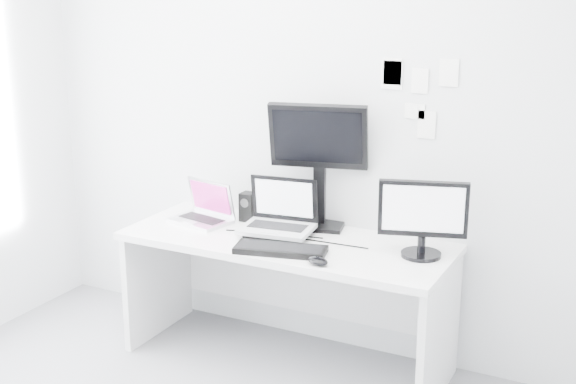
{
  "coord_description": "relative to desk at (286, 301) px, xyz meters",
  "views": [
    {
      "loc": [
        1.81,
        -2.3,
        2.11
      ],
      "look_at": [
        0.02,
        1.23,
        1.0
      ],
      "focal_mm": 48.53,
      "sensor_mm": 36.0,
      "label": 1
    }
  ],
  "objects": [
    {
      "name": "mouse",
      "position": [
        0.32,
        -0.28,
        0.38
      ],
      "size": [
        0.13,
        0.11,
        0.04
      ],
      "primitive_type": "ellipsoid",
      "rotation": [
        0.0,
        0.0,
        -0.31
      ],
      "color": "black",
      "rests_on": "desk"
    },
    {
      "name": "back_wall",
      "position": [
        0.0,
        0.35,
        0.99
      ],
      "size": [
        3.6,
        0.0,
        3.6
      ],
      "primitive_type": "plane",
      "rotation": [
        1.57,
        0.0,
        0.0
      ],
      "color": "silver",
      "rests_on": "ground"
    },
    {
      "name": "rear_monitor",
      "position": [
        0.07,
        0.25,
        0.73
      ],
      "size": [
        0.57,
        0.32,
        0.73
      ],
      "primitive_type": "cube",
      "rotation": [
        0.0,
        0.0,
        0.24
      ],
      "color": "black",
      "rests_on": "desk"
    },
    {
      "name": "wall_note_4",
      "position": [
        0.45,
        0.34,
        1.24
      ],
      "size": [
        0.12,
        0.0,
        0.15
      ],
      "primitive_type": "cube",
      "color": "white",
      "rests_on": "back_wall"
    },
    {
      "name": "speaker",
      "position": [
        -0.34,
        0.19,
        0.45
      ],
      "size": [
        0.09,
        0.09,
        0.17
      ],
      "primitive_type": "cube",
      "rotation": [
        0.0,
        0.0,
        -0.03
      ],
      "color": "black",
      "rests_on": "desk"
    },
    {
      "name": "wall_note_1",
      "position": [
        0.6,
        0.34,
        1.22
      ],
      "size": [
        0.09,
        0.0,
        0.13
      ],
      "primitive_type": "cube",
      "color": "white",
      "rests_on": "back_wall"
    },
    {
      "name": "desk",
      "position": [
        0.0,
        0.0,
        0.0
      ],
      "size": [
        1.8,
        0.7,
        0.73
      ],
      "primitive_type": "cube",
      "color": "white",
      "rests_on": "ground"
    },
    {
      "name": "wall_note_0",
      "position": [
        0.45,
        0.34,
        1.26
      ],
      "size": [
        0.1,
        0.0,
        0.14
      ],
      "primitive_type": "cube",
      "color": "white",
      "rests_on": "back_wall"
    },
    {
      "name": "wall_note_2",
      "position": [
        0.75,
        0.34,
        1.26
      ],
      "size": [
        0.1,
        0.0,
        0.14
      ],
      "primitive_type": "cube",
      "color": "white",
      "rests_on": "back_wall"
    },
    {
      "name": "wall_note_3",
      "position": [
        0.58,
        0.34,
        1.05
      ],
      "size": [
        0.11,
        0.0,
        0.08
      ],
      "primitive_type": "cube",
      "color": "white",
      "rests_on": "back_wall"
    },
    {
      "name": "samsung_monitor",
      "position": [
        0.73,
        0.07,
        0.57
      ],
      "size": [
        0.49,
        0.33,
        0.41
      ],
      "primitive_type": "cube",
      "rotation": [
        0.0,
        0.0,
        0.3
      ],
      "color": "black",
      "rests_on": "desk"
    },
    {
      "name": "keyboard",
      "position": [
        0.07,
        -0.21,
        0.38
      ],
      "size": [
        0.5,
        0.27,
        0.03
      ],
      "primitive_type": "cube",
      "rotation": [
        0.0,
        0.0,
        0.24
      ],
      "color": "black",
      "rests_on": "desk"
    },
    {
      "name": "dell_laptop",
      "position": [
        -0.06,
        0.01,
        0.52
      ],
      "size": [
        0.42,
        0.35,
        0.32
      ],
      "primitive_type": "cube",
      "rotation": [
        0.0,
        0.0,
        0.13
      ],
      "color": "#B9BCC0",
      "rests_on": "desk"
    },
    {
      "name": "macbook",
      "position": [
        -0.57,
        0.03,
        0.49
      ],
      "size": [
        0.38,
        0.31,
        0.25
      ],
      "primitive_type": "cube",
      "rotation": [
        0.0,
        0.0,
        -0.2
      ],
      "color": "silver",
      "rests_on": "desk"
    },
    {
      "name": "wall_note_5",
      "position": [
        0.65,
        0.34,
        0.99
      ],
      "size": [
        0.1,
        0.0,
        0.15
      ],
      "primitive_type": "cube",
      "color": "white",
      "rests_on": "back_wall"
    }
  ]
}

